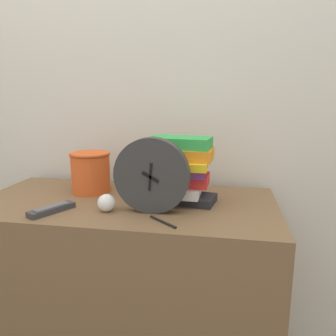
{
  "coord_description": "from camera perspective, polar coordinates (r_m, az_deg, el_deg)",
  "views": [
    {
      "loc": [
        0.38,
        -0.88,
        1.17
      ],
      "look_at": [
        0.18,
        0.25,
        0.92
      ],
      "focal_mm": 35.0,
      "sensor_mm": 36.0,
      "label": 1
    }
  ],
  "objects": [
    {
      "name": "wall_back",
      "position": [
        1.56,
        -3.97,
        13.31
      ],
      "size": [
        6.0,
        0.04,
        2.4
      ],
      "color": "silver",
      "rests_on": "ground_plane"
    },
    {
      "name": "crumpled_paper_ball",
      "position": [
        1.17,
        -10.67,
        -5.97
      ],
      "size": [
        0.06,
        0.06,
        0.06
      ],
      "color": "white",
      "rests_on": "desk"
    },
    {
      "name": "desk_clock",
      "position": [
        1.11,
        -2.85,
        -1.33
      ],
      "size": [
        0.26,
        0.05,
        0.26
      ],
      "color": "#333333",
      "rests_on": "desk"
    },
    {
      "name": "tv_remote",
      "position": [
        1.21,
        -19.6,
        -6.8
      ],
      "size": [
        0.12,
        0.17,
        0.02
      ],
      "color": "#333338",
      "rests_on": "desk"
    },
    {
      "name": "book_stack",
      "position": [
        1.24,
        2.45,
        -0.21
      ],
      "size": [
        0.27,
        0.19,
        0.25
      ],
      "color": "#232328",
      "rests_on": "desk"
    },
    {
      "name": "desk",
      "position": [
        1.45,
        -7.08,
        -20.48
      ],
      "size": [
        1.15,
        0.56,
        0.78
      ],
      "color": "brown",
      "rests_on": "ground_plane"
    },
    {
      "name": "pen",
      "position": [
        1.05,
        -0.92,
        -9.34
      ],
      "size": [
        0.1,
        0.09,
        0.01
      ],
      "color": "black",
      "rests_on": "desk"
    },
    {
      "name": "basket",
      "position": [
        1.41,
        -13.33,
        -0.52
      ],
      "size": [
        0.17,
        0.17,
        0.17
      ],
      "color": "#E05623",
      "rests_on": "desk"
    }
  ]
}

